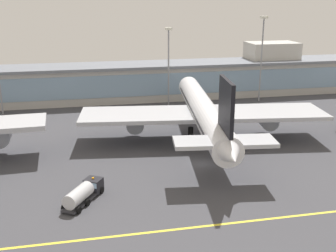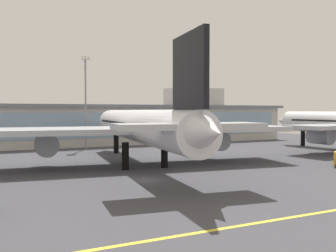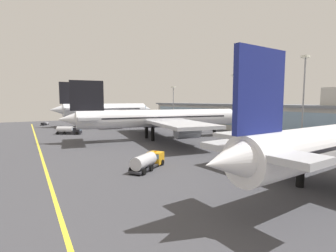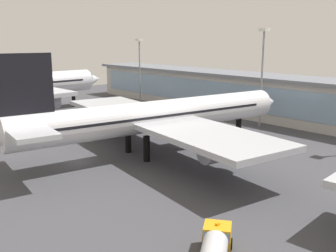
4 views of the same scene
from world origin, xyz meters
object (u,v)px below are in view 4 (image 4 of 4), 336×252
Objects in this scene: airliner_near_right at (154,117)px; apron_light_mast_east at (140,60)px; fuel_tanker_truck at (214,250)px; airliner_near_left at (21,86)px; apron_light_mast_west at (263,63)px.

airliner_near_right is 3.05× the size of apron_light_mast_east.
fuel_tanker_truck is at bearing -113.33° from airliner_near_right.
airliner_near_left is at bearing 100.38° from airliner_near_right.
airliner_near_left is 53.27m from airliner_near_right.
fuel_tanker_truck is 0.39× the size of apron_light_mast_west.
fuel_tanker_truck is (30.89, -18.51, -5.02)m from airliner_near_right.
apron_light_mast_west reaches higher than apron_light_mast_east.
apron_light_mast_west reaches higher than fuel_tanker_truck.
airliner_near_right is at bearing -88.48° from apron_light_mast_west.
fuel_tanker_truck is at bearing -102.86° from airliner_near_left.
airliner_near_left reaches higher than airliner_near_right.
apron_light_mast_east is (-77.43, 50.85, 11.84)m from fuel_tanker_truck.
airliner_near_left is at bearing -146.41° from apron_light_mast_west.
apron_light_mast_east is (-45.68, 0.16, -1.29)m from apron_light_mast_west.
apron_light_mast_east is (-46.54, 32.34, 6.82)m from airliner_near_right.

